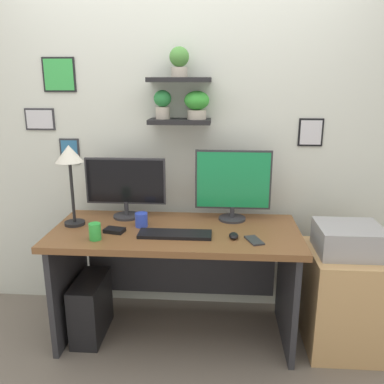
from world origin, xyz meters
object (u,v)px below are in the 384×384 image
object	(u,v)px
desk	(177,257)
desk_lamp	(70,162)
pen_cup	(95,232)
keyboard	(175,234)
cell_phone	(254,240)
printer	(349,239)
monitor_left	(126,185)
coffee_mug	(141,220)
monitor_right	(233,184)
scissors_tray	(114,230)
computer_tower_left	(91,307)
computer_mouse	(234,236)
drawer_cabinet	(342,299)

from	to	relation	value
desk	desk_lamp	bearing A→B (deg)	-179.08
pen_cup	desk_lamp	bearing A→B (deg)	131.24
pen_cup	keyboard	bearing A→B (deg)	11.26
cell_phone	pen_cup	distance (m)	0.93
desk	printer	world-z (taller)	printer
desk_lamp	pen_cup	size ratio (longest dim) A/B	5.18
monitor_left	coffee_mug	world-z (taller)	monitor_left
monitor_right	coffee_mug	world-z (taller)	monitor_right
scissors_tray	computer_tower_left	xyz separation A→B (m)	(-0.20, 0.03, -0.56)
keyboard	scissors_tray	size ratio (longest dim) A/B	3.67
computer_mouse	drawer_cabinet	distance (m)	0.83
coffee_mug	desk_lamp	bearing A→B (deg)	179.41
keyboard	cell_phone	xyz separation A→B (m)	(0.47, -0.05, -0.01)
drawer_cabinet	monitor_right	bearing A→B (deg)	160.54
desk_lamp	scissors_tray	xyz separation A→B (m)	(0.29, -0.12, -0.40)
cell_phone	computer_tower_left	distance (m)	1.19
desk_lamp	drawer_cabinet	distance (m)	1.91
monitor_right	keyboard	distance (m)	0.53
monitor_right	pen_cup	world-z (taller)	monitor_right
monitor_left	computer_mouse	world-z (taller)	monitor_left
monitor_left	pen_cup	size ratio (longest dim) A/B	5.40
desk_lamp	computer_tower_left	bearing A→B (deg)	-41.56
desk_lamp	printer	size ratio (longest dim) A/B	1.36
pen_cup	printer	xyz separation A→B (m)	(1.51, 0.17, -0.07)
monitor_left	keyboard	size ratio (longest dim) A/B	1.23
keyboard	desk_lamp	bearing A→B (deg)	167.51
cell_phone	drawer_cabinet	distance (m)	0.73
monitor_right	scissors_tray	bearing A→B (deg)	-158.31
desk	monitor_left	size ratio (longest dim) A/B	2.87
desk	pen_cup	bearing A→B (deg)	-150.97
scissors_tray	computer_tower_left	distance (m)	0.60
drawer_cabinet	printer	bearing A→B (deg)	-90.00
coffee_mug	computer_tower_left	bearing A→B (deg)	-166.83
monitor_right	drawer_cabinet	bearing A→B (deg)	-19.46
computer_mouse	coffee_mug	size ratio (longest dim) A/B	1.00
monitor_right	scissors_tray	world-z (taller)	monitor_right
monitor_right	computer_tower_left	bearing A→B (deg)	-164.34
keyboard	computer_mouse	xyz separation A→B (m)	(0.35, -0.01, 0.01)
monitor_right	printer	xyz separation A→B (m)	(0.70, -0.25, -0.27)
pen_cup	drawer_cabinet	bearing A→B (deg)	6.36
printer	monitor_left	bearing A→B (deg)	170.13
keyboard	printer	bearing A→B (deg)	4.18
computer_mouse	coffee_mug	bearing A→B (deg)	165.06
cell_phone	computer_tower_left	size ratio (longest dim) A/B	0.35
cell_phone	pen_cup	world-z (taller)	pen_cup
desk_lamp	computer_tower_left	distance (m)	0.97
desk	coffee_mug	world-z (taller)	coffee_mug
desk	cell_phone	world-z (taller)	cell_phone
coffee_mug	drawer_cabinet	xyz separation A→B (m)	(1.28, -0.07, -0.47)
monitor_left	computer_tower_left	xyz separation A→B (m)	(-0.21, -0.26, -0.78)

